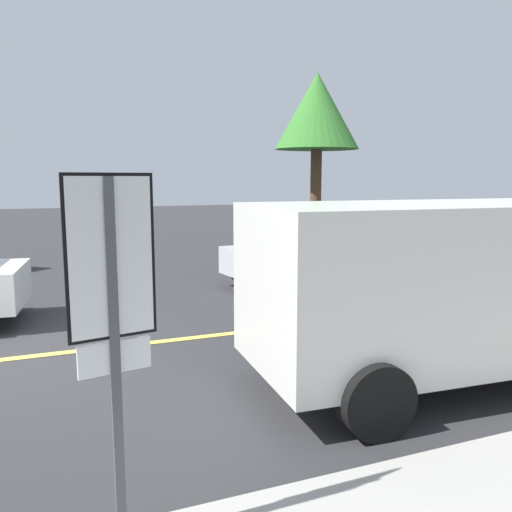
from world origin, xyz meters
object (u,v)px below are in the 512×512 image
(car_silver_approaching, at_px, (311,252))
(speed_limit_sign, at_px, (113,301))
(tree_left_verge, at_px, (317,113))
(white_van, at_px, (464,280))

(car_silver_approaching, bearing_deg, speed_limit_sign, -125.14)
(tree_left_verge, bearing_deg, speed_limit_sign, -123.06)
(speed_limit_sign, height_order, tree_left_verge, tree_left_verge)
(car_silver_approaching, xyz_separation_m, tree_left_verge, (2.51, 4.47, 3.75))
(speed_limit_sign, height_order, white_van, speed_limit_sign)
(car_silver_approaching, bearing_deg, white_van, -99.81)
(white_van, relative_size, tree_left_verge, 0.91)
(white_van, bearing_deg, speed_limit_sign, -158.33)
(speed_limit_sign, relative_size, tree_left_verge, 0.43)
(speed_limit_sign, relative_size, car_silver_approaching, 0.60)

